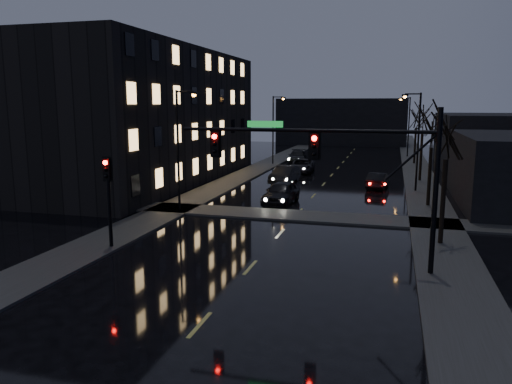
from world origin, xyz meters
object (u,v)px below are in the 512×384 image
Objects in this scene: oncoming_car_b at (285,175)px; oncoming_car_c at (302,166)px; lead_car at (378,180)px; oncoming_car_a at (281,193)px; oncoming_car_d at (297,157)px.

oncoming_car_c is at bearing 94.72° from oncoming_car_b.
oncoming_car_b is 1.14× the size of lead_car.
oncoming_car_c is (-1.46, 16.74, -0.10)m from oncoming_car_a.
oncoming_car_c is 0.99× the size of oncoming_car_d.
lead_car is at bearing -64.45° from oncoming_car_d.
oncoming_car_c is 11.36m from lead_car.
oncoming_car_b is at bearing 104.83° from oncoming_car_a.
oncoming_car_d is at bearing 102.52° from oncoming_car_a.
oncoming_car_a is at bearing -72.89° from oncoming_car_b.
oncoming_car_b is 0.92× the size of oncoming_car_c.
oncoming_car_d reaches higher than lead_car.
oncoming_car_b is at bearing -89.17° from oncoming_car_d.
oncoming_car_a reaches higher than oncoming_car_c.
oncoming_car_a is 9.57m from oncoming_car_b.
oncoming_car_c reaches higher than lead_car.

